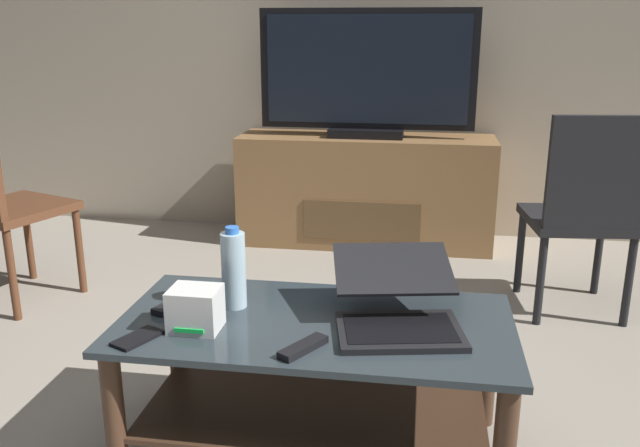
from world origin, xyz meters
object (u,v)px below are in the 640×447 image
(television, at_px, (367,76))
(water_bottle_near, at_px, (234,269))
(dining_chair, at_px, (585,208))
(soundbar_remote, at_px, (174,304))
(tv_remote, at_px, (303,347))
(cell_phone, at_px, (138,338))
(router_box, at_px, (195,309))
(media_cabinet, at_px, (365,190))
(coffee_table, at_px, (315,364))
(laptop, at_px, (397,305))

(television, bearing_deg, water_bottle_near, -96.14)
(dining_chair, bearing_deg, water_bottle_near, -138.28)
(water_bottle_near, xyz_separation_m, soundbar_remote, (-0.18, -0.04, -0.11))
(dining_chair, relative_size, tv_remote, 5.83)
(television, height_order, cell_phone, television)
(router_box, bearing_deg, tv_remote, -14.56)
(router_box, bearing_deg, dining_chair, 44.38)
(soundbar_remote, bearing_deg, dining_chair, 58.63)
(media_cabinet, height_order, router_box, media_cabinet)
(router_box, bearing_deg, media_cabinet, 82.75)
(coffee_table, relative_size, router_box, 8.20)
(router_box, height_order, cell_phone, router_box)
(media_cabinet, relative_size, soundbar_remote, 9.43)
(cell_phone, height_order, tv_remote, tv_remote)
(laptop, xyz_separation_m, cell_phone, (-0.70, -0.21, -0.06))
(router_box, bearing_deg, coffee_table, 17.90)
(coffee_table, height_order, television, television)
(media_cabinet, bearing_deg, coffee_table, -88.83)
(television, relative_size, water_bottle_near, 4.82)
(dining_chair, bearing_deg, coffee_table, -129.98)
(television, relative_size, soundbar_remote, 7.75)
(television, distance_m, router_box, 2.29)
(laptop, bearing_deg, tv_remote, -139.30)
(router_box, height_order, tv_remote, router_box)
(water_bottle_near, height_order, cell_phone, water_bottle_near)
(coffee_table, xyz_separation_m, router_box, (-0.33, -0.11, 0.20))
(coffee_table, distance_m, soundbar_remote, 0.47)
(television, distance_m, dining_chair, 1.47)
(television, height_order, water_bottle_near, television)
(coffee_table, relative_size, water_bottle_near, 4.53)
(router_box, height_order, soundbar_remote, router_box)
(water_bottle_near, bearing_deg, dining_chair, 41.72)
(router_box, distance_m, tv_remote, 0.34)
(television, bearing_deg, dining_chair, -41.01)
(water_bottle_near, relative_size, tv_remote, 1.61)
(coffee_table, distance_m, dining_chair, 1.58)
(coffee_table, relative_size, cell_phone, 8.31)
(laptop, distance_m, router_box, 0.58)
(television, bearing_deg, router_box, -97.32)
(router_box, bearing_deg, water_bottle_near, 69.47)
(coffee_table, relative_size, tv_remote, 7.27)
(coffee_table, height_order, laptop, laptop)
(laptop, bearing_deg, television, 97.63)
(router_box, bearing_deg, cell_phone, -145.96)
(television, distance_m, water_bottle_near, 2.10)
(coffee_table, distance_m, water_bottle_near, 0.38)
(coffee_table, xyz_separation_m, water_bottle_near, (-0.26, 0.07, 0.26))
(tv_remote, bearing_deg, dining_chair, 85.81)
(dining_chair, relative_size, water_bottle_near, 3.63)
(laptop, distance_m, tv_remote, 0.32)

